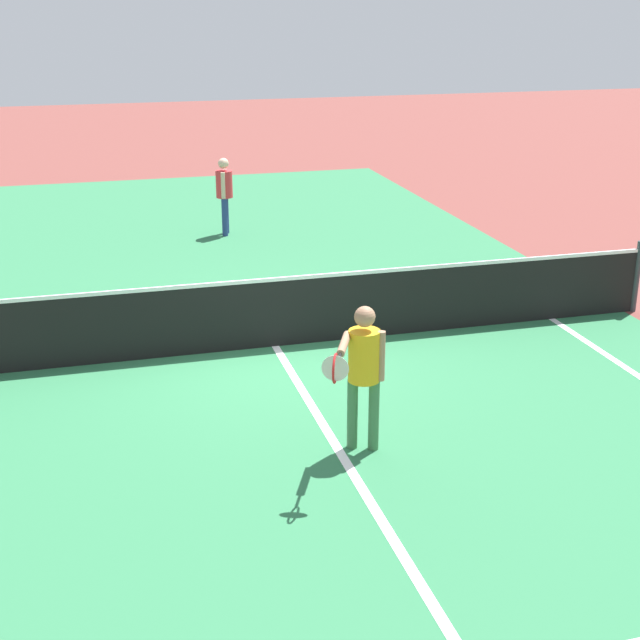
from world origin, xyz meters
TOP-DOWN VIEW (x-y plane):
  - ground_plane at (0.00, 0.00)m, footprint 60.00×60.00m
  - court_surface_inbounds at (0.00, 0.00)m, footprint 10.62×24.40m
  - line_center_service at (0.00, -3.20)m, footprint 0.10×6.40m
  - net at (0.00, 0.00)m, footprint 10.98×0.09m
  - player_near at (0.24, -3.06)m, footprint 0.82×1.02m
  - player_far at (0.36, 6.09)m, footprint 0.32×0.41m

SIDE VIEW (x-z plane):
  - ground_plane at x=0.00m, z-range 0.00..0.00m
  - court_surface_inbounds at x=0.00m, z-range 0.00..0.00m
  - line_center_service at x=0.00m, z-range 0.00..0.01m
  - net at x=0.00m, z-range -0.04..1.03m
  - player_far at x=0.36m, z-range 0.16..1.66m
  - player_near at x=0.24m, z-range 0.18..1.74m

